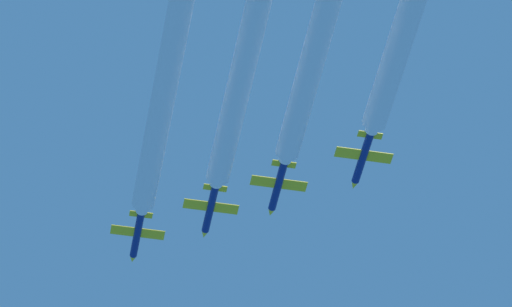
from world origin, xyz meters
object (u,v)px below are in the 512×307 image
object	(u,v)px
jet_lead	(137,235)
jet_second_echelon	(210,210)
jet_third_echelon	(278,187)
jet_fourth_echelon	(362,159)

from	to	relation	value
jet_lead	jet_second_echelon	xyz separation A→B (m)	(10.31, -9.39, -1.39)
jet_second_echelon	jet_third_echelon	bearing A→B (deg)	-43.13
jet_second_echelon	jet_fourth_echelon	distance (m)	26.79
jet_lead	jet_third_echelon	xyz separation A→B (m)	(19.38, -17.89, -2.98)
jet_second_echelon	jet_lead	bearing A→B (deg)	137.67
jet_fourth_echelon	jet_lead	bearing A→B (deg)	138.53
jet_third_echelon	jet_lead	bearing A→B (deg)	137.29
jet_lead	jet_fourth_echelon	world-z (taller)	jet_lead
jet_second_echelon	jet_third_echelon	size ratio (longest dim) A/B	1.00
jet_lead	jet_second_echelon	size ratio (longest dim) A/B	1.00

